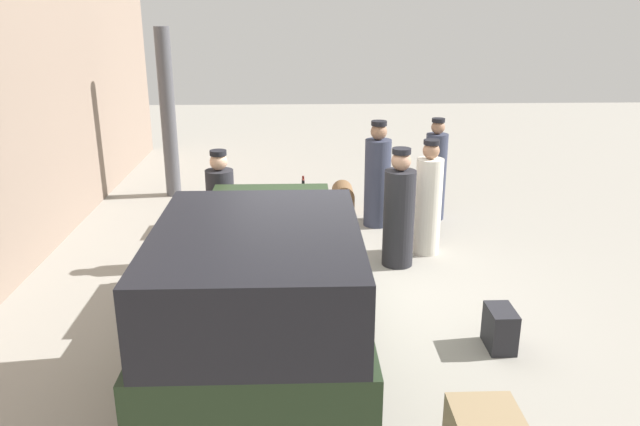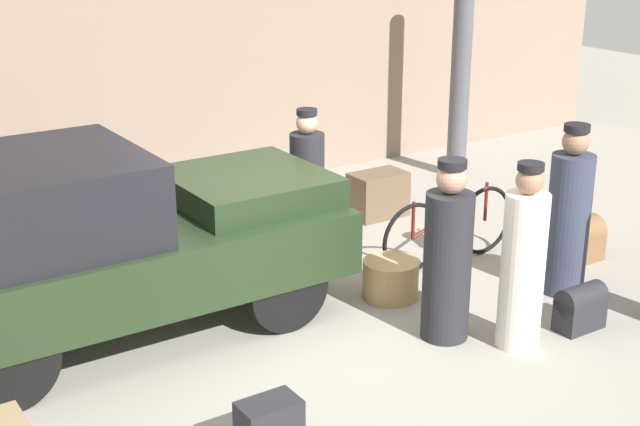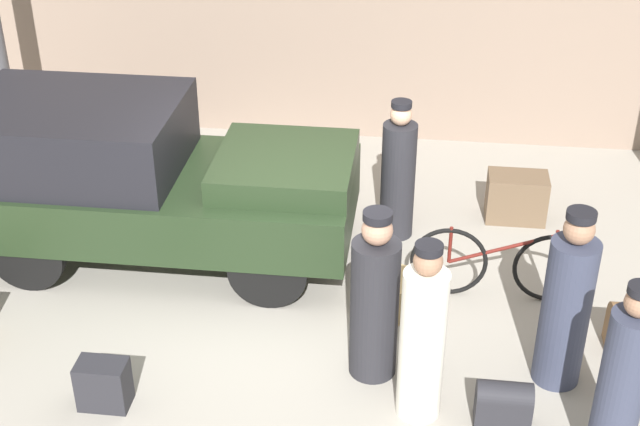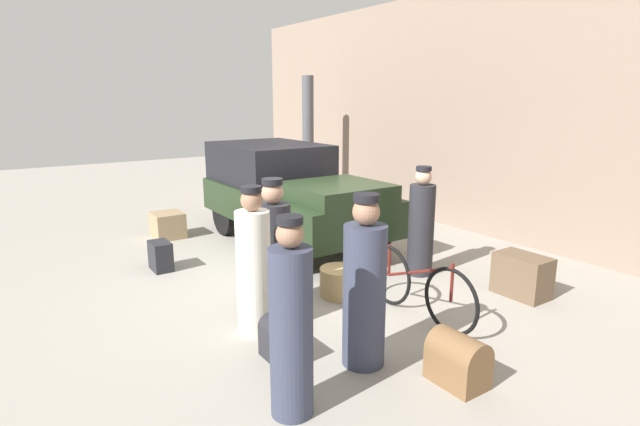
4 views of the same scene
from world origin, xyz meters
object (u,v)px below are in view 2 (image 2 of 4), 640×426
(wicker_basket, at_px, (391,279))
(porter_standing_middle, at_px, (568,218))
(trunk_large_brown, at_px, (378,195))
(conductor_in_dark_uniform, at_px, (523,265))
(trunk_umber_medium, at_px, (580,306))
(truck, at_px, (94,236))
(porter_with_bicycle, at_px, (307,188))
(trunk_barrel_dark, at_px, (578,240))
(bicycle, at_px, (450,228))
(porter_carrying_trunk, at_px, (448,259))

(wicker_basket, xyz_separation_m, porter_standing_middle, (1.49, -0.82, 0.58))
(wicker_basket, distance_m, trunk_large_brown, 2.36)
(conductor_in_dark_uniform, xyz_separation_m, porter_standing_middle, (1.18, 0.57, 0.02))
(wicker_basket, relative_size, trunk_umber_medium, 1.20)
(truck, distance_m, trunk_umber_medium, 4.30)
(porter_with_bicycle, xyz_separation_m, trunk_barrel_dark, (2.26, -1.79, -0.49))
(porter_standing_middle, distance_m, trunk_large_brown, 2.82)
(truck, height_order, wicker_basket, truck)
(bicycle, height_order, porter_with_bicycle, porter_with_bicycle)
(porter_with_bicycle, bearing_deg, conductor_in_dark_uniform, -83.46)
(truck, distance_m, trunk_barrel_dark, 5.03)
(porter_with_bicycle, bearing_deg, trunk_large_brown, 20.63)
(porter_with_bicycle, distance_m, trunk_large_brown, 1.50)
(trunk_large_brown, bearing_deg, porter_with_bicycle, -159.37)
(trunk_large_brown, distance_m, trunk_umber_medium, 3.44)
(porter_with_bicycle, height_order, trunk_large_brown, porter_with_bicycle)
(porter_with_bicycle, height_order, porter_carrying_trunk, porter_carrying_trunk)
(porter_standing_middle, height_order, trunk_large_brown, porter_standing_middle)
(trunk_umber_medium, bearing_deg, bicycle, 88.42)
(conductor_in_dark_uniform, bearing_deg, bicycle, 67.00)
(porter_with_bicycle, xyz_separation_m, porter_carrying_trunk, (-0.09, -2.36, 0.01))
(trunk_large_brown, height_order, trunk_barrel_dark, trunk_large_brown)
(wicker_basket, height_order, porter_with_bicycle, porter_with_bicycle)
(porter_standing_middle, relative_size, trunk_umber_medium, 3.72)
(truck, height_order, porter_with_bicycle, truck)
(porter_carrying_trunk, bearing_deg, wicker_basket, 83.09)
(truck, height_order, porter_standing_middle, truck)
(truck, distance_m, trunk_large_brown, 4.16)
(bicycle, relative_size, porter_carrying_trunk, 1.09)
(porter_standing_middle, xyz_separation_m, trunk_large_brown, (-0.17, 2.78, -0.49))
(bicycle, bearing_deg, trunk_umber_medium, -91.58)
(conductor_in_dark_uniform, bearing_deg, porter_standing_middle, 25.61)
(porter_carrying_trunk, bearing_deg, porter_with_bicycle, 87.82)
(wicker_basket, distance_m, porter_standing_middle, 1.79)
(truck, distance_m, bicycle, 3.72)
(wicker_basket, bearing_deg, trunk_barrel_dark, -8.60)
(porter_carrying_trunk, relative_size, trunk_umber_medium, 3.58)
(wicker_basket, height_order, porter_standing_middle, porter_standing_middle)
(truck, xyz_separation_m, trunk_barrel_dark, (4.86, -1.09, -0.70))
(trunk_large_brown, bearing_deg, bicycle, -99.75)
(trunk_large_brown, relative_size, trunk_barrel_dark, 1.33)
(bicycle, xyz_separation_m, trunk_umber_medium, (-0.05, -1.82, -0.17))
(porter_with_bicycle, distance_m, conductor_in_dark_uniform, 2.86)
(bicycle, bearing_deg, conductor_in_dark_uniform, -113.00)
(porter_carrying_trunk, height_order, trunk_barrel_dark, porter_carrying_trunk)
(porter_with_bicycle, bearing_deg, truck, -164.98)
(wicker_basket, xyz_separation_m, trunk_umber_medium, (0.99, -1.47, 0.03))
(conductor_in_dark_uniform, distance_m, trunk_barrel_dark, 2.26)
(porter_with_bicycle, relative_size, conductor_in_dark_uniform, 0.97)
(trunk_large_brown, bearing_deg, trunk_umber_medium, -95.45)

